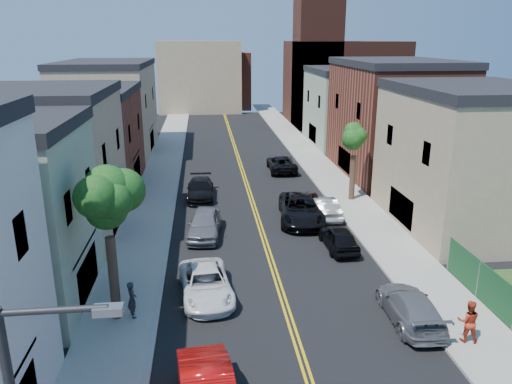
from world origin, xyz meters
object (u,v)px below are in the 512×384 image
object	(u,v)px
black_car_right	(339,238)
pedestrian_right	(468,321)
dark_car_right_far	(282,164)
silver_car_right	(323,207)
grey_car_left	(205,224)
white_pickup	(206,284)
black_car_left	(200,189)
pedestrian_left	(132,299)
black_suv_lane	(301,209)
grey_car_right	(410,307)

from	to	relation	value
black_car_right	pedestrian_right	distance (m)	10.66
dark_car_right_far	black_car_right	bearing A→B (deg)	92.60
silver_car_right	pedestrian_right	distance (m)	16.18
grey_car_left	dark_car_right_far	bearing A→B (deg)	70.60
white_pickup	black_car_left	distance (m)	16.25
grey_car_left	pedestrian_left	distance (m)	10.37
pedestrian_left	white_pickup	bearing A→B (deg)	-84.65
pedestrian_right	pedestrian_left	bearing A→B (deg)	4.00
white_pickup	black_suv_lane	world-z (taller)	black_suv_lane
black_car_right	pedestrian_right	xyz separation A→B (m)	(2.75, -10.29, 0.36)
grey_car_left	pedestrian_left	bearing A→B (deg)	-102.89
grey_car_right	black_car_right	world-z (taller)	grey_car_right
grey_car_left	black_car_left	distance (m)	8.18
white_pickup	silver_car_right	world-z (taller)	silver_car_right
white_pickup	pedestrian_right	distance (m)	12.09
silver_car_right	black_suv_lane	world-z (taller)	black_suv_lane
dark_car_right_far	pedestrian_left	xyz separation A→B (m)	(-10.97, -25.77, 0.27)
grey_car_right	pedestrian_left	distance (m)	12.69
grey_car_left	grey_car_right	xyz separation A→B (m)	(9.23, -11.29, -0.13)
black_car_right	grey_car_left	bearing A→B (deg)	-21.45
black_car_left	pedestrian_right	xyz separation A→B (m)	(11.18, -21.43, 0.33)
black_car_left	silver_car_right	size ratio (longest dim) A/B	1.15
pedestrian_right	black_suv_lane	bearing A→B (deg)	-57.45
black_car_right	pedestrian_right	size ratio (longest dim) A/B	2.27
dark_car_right_far	black_suv_lane	world-z (taller)	black_suv_lane
dark_car_right_far	black_car_left	bearing A→B (deg)	45.60
white_pickup	pedestrian_right	size ratio (longest dim) A/B	2.80
pedestrian_right	silver_car_right	bearing A→B (deg)	-64.01
grey_car_right	black_car_right	distance (m)	8.39
black_suv_lane	pedestrian_left	world-z (taller)	pedestrian_left
dark_car_right_far	black_suv_lane	xyz separation A→B (m)	(-0.80, -13.85, 0.13)
black_car_left	black_car_right	size ratio (longest dim) A/B	1.23
black_car_left	pedestrian_right	size ratio (longest dim) A/B	2.79
pedestrian_left	pedestrian_right	size ratio (longest dim) A/B	0.94
grey_car_left	black_car_left	world-z (taller)	grey_car_left
black_car_left	pedestrian_right	bearing A→B (deg)	-61.20
silver_car_right	grey_car_left	bearing A→B (deg)	14.31
grey_car_right	black_suv_lane	world-z (taller)	black_suv_lane
black_car_left	grey_car_right	world-z (taller)	black_car_left
pedestrian_left	silver_car_right	bearing A→B (deg)	-65.40
black_suv_lane	pedestrian_right	world-z (taller)	pedestrian_right
black_car_left	black_car_right	xyz separation A→B (m)	(8.44, -11.14, -0.03)
pedestrian_left	grey_car_right	bearing A→B (deg)	-118.61
white_pickup	silver_car_right	distance (m)	13.79
black_suv_lane	grey_car_right	bearing A→B (deg)	-73.05
white_pickup	grey_car_left	bearing A→B (deg)	84.10
black_car_left	black_car_right	world-z (taller)	black_car_left
silver_car_right	pedestrian_left	xyz separation A→B (m)	(-11.91, -12.56, 0.28)
black_car_right	pedestrian_left	world-z (taller)	pedestrian_left
white_pickup	dark_car_right_far	distance (m)	25.21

